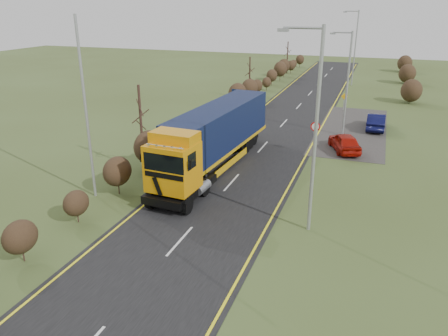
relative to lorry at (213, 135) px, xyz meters
name	(u,v)px	position (x,y,z in m)	size (l,w,h in m)	color
ground	(209,208)	(2.02, -6.01, -2.49)	(160.00, 160.00, 0.00)	#3C481F
road	(256,155)	(2.02, 3.99, -2.48)	(8.00, 120.00, 0.02)	black
layby	(352,129)	(8.52, 13.99, -2.47)	(6.00, 18.00, 0.02)	#2F2C29
lane_markings	(255,156)	(2.02, 3.68, -2.46)	(7.52, 116.00, 0.01)	yellow
hedgerow	(174,135)	(-3.98, 1.88, -0.87)	(2.24, 102.04, 6.05)	black
lorry	(213,135)	(0.00, 0.00, 0.00)	(3.52, 15.88, 4.38)	black
car_red_hatchback	(344,142)	(8.36, 7.19, -1.75)	(1.73, 4.31, 1.47)	#A31208
car_blue_sedan	(376,121)	(10.52, 14.75, -1.74)	(1.59, 4.56, 1.50)	#090B33
streetlight_near	(313,124)	(7.67, -6.64, 3.17)	(2.16, 0.20, 10.20)	#9C9FA1
streetlight_mid	(346,80)	(7.71, 11.78, 2.42)	(1.90, 0.18, 8.92)	#9C9FA1
streetlight_far	(354,45)	(6.47, 38.01, 3.16)	(2.15, 0.20, 10.18)	#9C9FA1
left_pole	(86,112)	(-5.18, -6.78, 2.79)	(0.16, 0.16, 10.55)	#9C9FA1
speed_sign	(315,132)	(6.22, 5.41, -0.60)	(0.73, 0.10, 2.65)	#9C9FA1
warning_board	(344,100)	(6.96, 21.92, -1.37)	(0.70, 0.11, 1.84)	#9C9FA1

